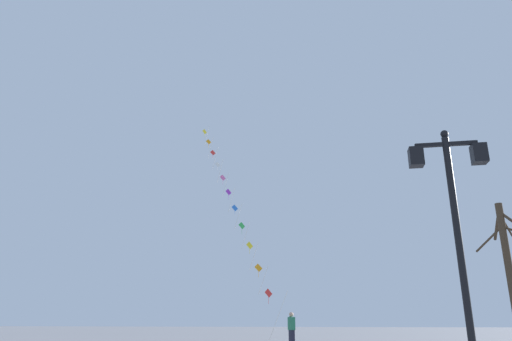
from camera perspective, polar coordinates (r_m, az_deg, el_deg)
name	(u,v)px	position (r m, az deg, el deg)	size (l,w,h in m)	color
twin_lantern_lamp_post	(454,204)	(10.08, 23.04, -3.78)	(1.52, 0.28, 5.12)	black
kite_train	(231,199)	(35.23, -3.05, -3.52)	(9.47, 15.15, 18.96)	brown
kite_flyer	(292,329)	(23.97, 4.37, -18.83)	(0.44, 0.61, 1.71)	#1E1E2D
bare_tree	(510,274)	(16.49, 28.69, -11.06)	(1.70, 2.04, 4.88)	#423323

